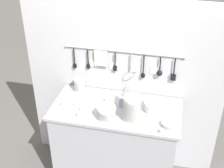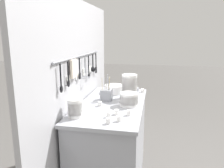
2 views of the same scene
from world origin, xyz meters
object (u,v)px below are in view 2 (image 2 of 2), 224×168
cup_mid_row (100,104)px  cup_edge_far (142,91)px  steel_mixing_bowl (133,89)px  bowl_stack_back_corner (129,87)px  bowl_stack_nested_right (75,108)px  cup_back_left (117,112)px  cup_front_right (109,115)px  cutlery_caddy (106,94)px  cup_beside_plates (129,113)px  bowl_stack_short_front (129,99)px  plate_stack (114,89)px  cup_edge_near (108,121)px  cup_by_caddy (119,119)px

cup_mid_row → cup_edge_far: (0.57, -0.36, 0.00)m
steel_mixing_bowl → cup_edge_far: 0.12m
bowl_stack_back_corner → bowl_stack_nested_right: (-0.61, 0.36, -0.05)m
bowl_stack_nested_right → cup_mid_row: 0.34m
cup_back_left → cup_mid_row: bearing=45.3°
cup_mid_row → cup_front_right: size_ratio=1.00×
cutlery_caddy → cup_beside_plates: size_ratio=6.16×
bowl_stack_nested_right → cup_back_left: size_ratio=3.48×
steel_mixing_bowl → cup_edge_far: cup_edge_far is taller
bowl_stack_back_corner → steel_mixing_bowl: size_ratio=1.86×
cup_back_left → cup_beside_plates: same height
bowl_stack_short_front → plate_stack: size_ratio=0.75×
plate_stack → cup_edge_near: size_ratio=5.19×
cup_by_caddy → cup_mid_row: bearing=35.3°
bowl_stack_short_front → cup_by_caddy: (-0.40, 0.03, -0.04)m
steel_mixing_bowl → cup_by_caddy: bearing=179.4°
plate_stack → cutlery_caddy: size_ratio=0.84×
bowl_stack_back_corner → cup_edge_near: bowl_stack_back_corner is taller
cutlery_caddy → cup_front_right: (-0.46, -0.12, -0.04)m
cup_front_right → cup_beside_plates: bearing=-63.3°
bowl_stack_back_corner → cup_by_caddy: bowl_stack_back_corner is taller
bowl_stack_short_front → cup_back_left: 0.27m
cup_edge_near → cup_by_caddy: bearing=-49.3°
cup_mid_row → cup_edge_far: 0.67m
bowl_stack_short_front → cutlery_caddy: size_ratio=0.63×
bowl_stack_back_corner → cup_mid_row: bowl_stack_back_corner is taller
cup_mid_row → cup_front_right: same height
bowl_stack_nested_right → cup_edge_far: bearing=-28.6°
cutlery_caddy → cup_front_right: bearing=-165.1°
plate_stack → cup_edge_near: plate_stack is taller
cup_mid_row → cup_edge_near: 0.43m
bowl_stack_nested_right → cup_front_right: size_ratio=3.48×
bowl_stack_short_front → cutlery_caddy: 0.28m
steel_mixing_bowl → cup_by_caddy: size_ratio=3.15×
plate_stack → cup_back_left: bearing=-167.6°
cup_edge_near → cup_back_left: size_ratio=1.00×
cup_by_caddy → cup_edge_near: bearing=130.7°
bowl_stack_nested_right → steel_mixing_bowl: bowl_stack_nested_right is taller
cup_back_left → cup_edge_near: bearing=172.6°
bowl_stack_nested_right → cup_front_right: (0.05, -0.27, -0.05)m
cup_front_right → cup_beside_plates: size_ratio=1.00×
cup_back_left → cup_front_right: same height
cup_mid_row → cup_beside_plates: 0.35m
steel_mixing_bowl → cup_by_caddy: 0.96m
cup_mid_row → cup_beside_plates: size_ratio=1.00×
bowl_stack_nested_right → cup_mid_row: (0.31, -0.12, -0.05)m
plate_stack → bowl_stack_back_corner: bearing=-135.4°
cup_front_right → cup_beside_plates: same height
bowl_stack_back_corner → cup_by_caddy: size_ratio=5.86×
cup_back_left → cup_beside_plates: (0.00, -0.10, 0.00)m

